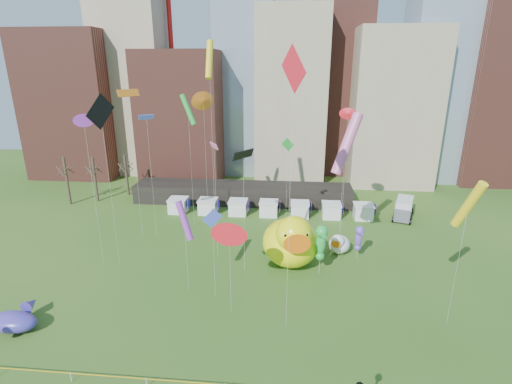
# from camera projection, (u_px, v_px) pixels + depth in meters

# --- Properties ---
(skyline) EXTENTS (101.00, 23.00, 68.00)m
(skyline) POSITION_uv_depth(u_px,v_px,m) (283.00, 74.00, 79.41)
(skyline) COLOR brown
(skyline) RESTS_ON ground
(pavilion) EXTENTS (38.00, 6.00, 3.20)m
(pavilion) POSITION_uv_depth(u_px,v_px,m) (243.00, 193.00, 68.21)
(pavilion) COLOR black
(pavilion) RESTS_ON ground
(vendor_tents) EXTENTS (33.24, 2.80, 2.40)m
(vendor_tents) POSITION_uv_depth(u_px,v_px,m) (269.00, 209.00, 62.25)
(vendor_tents) COLOR white
(vendor_tents) RESTS_ON ground
(bare_trees) EXTENTS (8.44, 6.44, 8.50)m
(bare_trees) POSITION_uv_depth(u_px,v_px,m) (96.00, 179.00, 68.40)
(bare_trees) COLOR #382B21
(bare_trees) RESTS_ON ground
(big_duck) EXTENTS (7.87, 9.76, 7.13)m
(big_duck) POSITION_uv_depth(u_px,v_px,m) (291.00, 241.00, 46.00)
(big_duck) COLOR #FFFB0D
(big_duck) RESTS_ON ground
(small_duck) EXTENTS (3.68, 4.11, 2.87)m
(small_duck) POSITION_uv_depth(u_px,v_px,m) (339.00, 244.00, 49.64)
(small_duck) COLOR white
(small_duck) RESTS_ON ground
(seahorse_green) EXTENTS (1.64, 1.96, 6.15)m
(seahorse_green) POSITION_uv_depth(u_px,v_px,m) (321.00, 240.00, 43.67)
(seahorse_green) COLOR silver
(seahorse_green) RESTS_ON ground
(seahorse_purple) EXTENTS (1.28, 1.51, 4.43)m
(seahorse_purple) POSITION_uv_depth(u_px,v_px,m) (359.00, 236.00, 47.65)
(seahorse_purple) COLOR silver
(seahorse_purple) RESTS_ON ground
(whale_inflatable) EXTENTS (4.74, 5.97, 2.04)m
(whale_inflatable) POSITION_uv_depth(u_px,v_px,m) (14.00, 320.00, 35.38)
(whale_inflatable) COLOR #5F3A9F
(whale_inflatable) RESTS_ON ground
(box_truck) EXTENTS (4.41, 7.02, 2.80)m
(box_truck) POSITION_uv_depth(u_px,v_px,m) (404.00, 208.00, 61.58)
(box_truck) COLOR silver
(box_truck) RESTS_ON ground
(kite_0) EXTENTS (1.56, 0.61, 17.86)m
(kite_0) POSITION_uv_depth(u_px,v_px,m) (348.00, 114.00, 51.18)
(kite_0) COLOR silver
(kite_0) RESTS_ON ground
(kite_1) EXTENTS (3.95, 3.64, 18.23)m
(kite_1) POSITION_uv_depth(u_px,v_px,m) (347.00, 144.00, 43.95)
(kite_1) COLOR silver
(kite_1) RESTS_ON ground
(kite_2) EXTENTS (1.53, 3.56, 20.47)m
(kite_2) POSITION_uv_depth(u_px,v_px,m) (101.00, 113.00, 41.02)
(kite_2) COLOR silver
(kite_2) RESTS_ON ground
(kite_3) EXTENTS (2.57, 1.70, 19.52)m
(kite_3) POSITION_uv_depth(u_px,v_px,m) (188.00, 110.00, 52.90)
(kite_3) COLOR silver
(kite_3) RESTS_ON ground
(kite_4) EXTENTS (1.86, 2.85, 14.38)m
(kite_4) POSITION_uv_depth(u_px,v_px,m) (469.00, 205.00, 32.51)
(kite_4) COLOR silver
(kite_4) RESTS_ON ground
(kite_5) EXTENTS (1.81, 1.41, 17.07)m
(kite_5) POSITION_uv_depth(u_px,v_px,m) (146.00, 119.00, 50.44)
(kite_5) COLOR silver
(kite_5) RESTS_ON ground
(kite_6) EXTENTS (1.90, 2.23, 19.74)m
(kite_6) POSITION_uv_depth(u_px,v_px,m) (203.00, 101.00, 54.13)
(kite_6) COLOR silver
(kite_6) RESTS_ON ground
(kite_7) EXTENTS (2.31, 2.01, 10.17)m
(kite_7) POSITION_uv_depth(u_px,v_px,m) (184.00, 221.00, 39.34)
(kite_7) COLOR silver
(kite_7) RESTS_ON ground
(kite_8) EXTENTS (2.36, 0.56, 9.57)m
(kite_8) POSITION_uv_depth(u_px,v_px,m) (229.00, 234.00, 35.60)
(kite_8) COLOR silver
(kite_8) RESTS_ON ground
(kite_9) EXTENTS (1.36, 1.97, 14.77)m
(kite_9) POSITION_uv_depth(u_px,v_px,m) (214.00, 147.00, 44.11)
(kite_9) COLOR silver
(kite_9) RESTS_ON ground
(kite_10) EXTENTS (2.07, 2.79, 14.57)m
(kite_10) POSITION_uv_depth(u_px,v_px,m) (243.00, 155.00, 41.39)
(kite_10) COLOR silver
(kite_10) RESTS_ON ground
(kite_11) EXTENTS (1.64, 0.85, 14.47)m
(kite_11) POSITION_uv_depth(u_px,v_px,m) (288.00, 148.00, 49.38)
(kite_11) COLOR silver
(kite_11) RESTS_ON ground
(kite_12) EXTENTS (0.87, 2.77, 26.21)m
(kite_12) POSITION_uv_depth(u_px,v_px,m) (209.00, 60.00, 46.86)
(kite_12) COLOR silver
(kite_12) RESTS_ON ground
(kite_13) EXTENTS (1.98, 0.55, 9.89)m
(kite_13) POSITION_uv_depth(u_px,v_px,m) (212.00, 220.00, 38.08)
(kite_13) COLOR silver
(kite_13) RESTS_ON ground
(kite_14) EXTENTS (2.09, 2.69, 20.32)m
(kite_14) POSITION_uv_depth(u_px,v_px,m) (128.00, 94.00, 49.07)
(kite_14) COLOR silver
(kite_14) RESTS_ON ground
(kite_15) EXTENTS (1.36, 0.81, 18.27)m
(kite_15) POSITION_uv_depth(u_px,v_px,m) (84.00, 121.00, 41.62)
(kite_15) COLOR silver
(kite_15) RESTS_ON ground
(kite_16) EXTENTS (1.88, 3.09, 24.80)m
(kite_16) POSITION_uv_depth(u_px,v_px,m) (293.00, 74.00, 28.80)
(kite_16) COLOR silver
(kite_16) RESTS_ON ground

